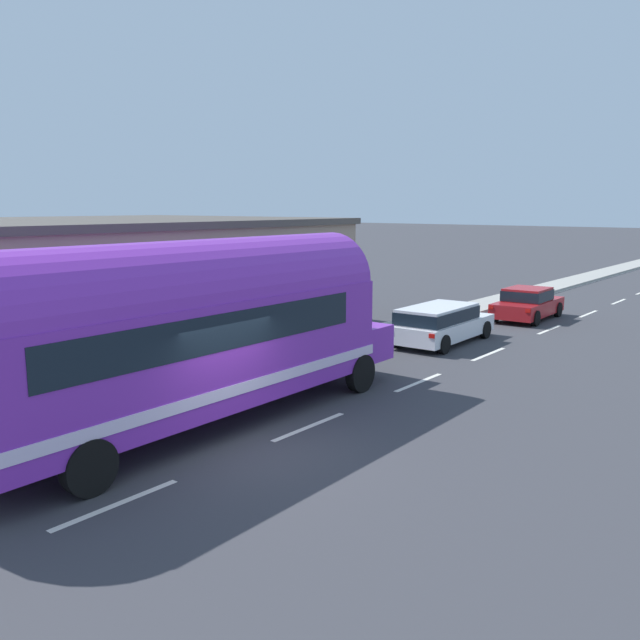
# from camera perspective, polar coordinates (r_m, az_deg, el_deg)

# --- Properties ---
(ground_plane) EXTENTS (300.00, 300.00, 0.00)m
(ground_plane) POSITION_cam_1_polar(r_m,az_deg,el_deg) (13.59, -5.96, -11.07)
(ground_plane) COLOR #38383D
(lane_markings) EXTENTS (3.85, 80.00, 0.01)m
(lane_markings) POSITION_cam_1_polar(r_m,az_deg,el_deg) (24.97, 10.17, -1.50)
(lane_markings) COLOR silver
(lane_markings) RESTS_ON ground
(sidewalk_slab) EXTENTS (1.86, 90.00, 0.15)m
(sidewalk_slab) POSITION_cam_1_polar(r_m,az_deg,el_deg) (23.85, 2.92, -1.71)
(sidewalk_slab) COLOR #9E9B93
(sidewalk_slab) RESTS_ON ground
(roadside_building) EXTENTS (13.20, 22.14, 4.34)m
(roadside_building) POSITION_cam_1_polar(r_m,az_deg,el_deg) (25.02, -24.59, 2.81)
(roadside_building) COLOR gray
(roadside_building) RESTS_ON ground
(painted_bus) EXTENTS (2.71, 12.58, 4.12)m
(painted_bus) POSITION_cam_1_polar(r_m,az_deg,el_deg) (14.20, -11.86, -0.66)
(painted_bus) COLOR purple
(painted_bus) RESTS_ON ground
(car_lead) EXTENTS (2.03, 4.79, 1.37)m
(car_lead) POSITION_cam_1_polar(r_m,az_deg,el_deg) (23.80, 10.30, -0.14)
(car_lead) COLOR white
(car_lead) RESTS_ON ground
(car_second) EXTENTS (2.01, 4.36, 1.37)m
(car_second) POSITION_cam_1_polar(r_m,az_deg,el_deg) (29.81, 17.39, 1.44)
(car_second) COLOR #A5191E
(car_second) RESTS_ON ground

